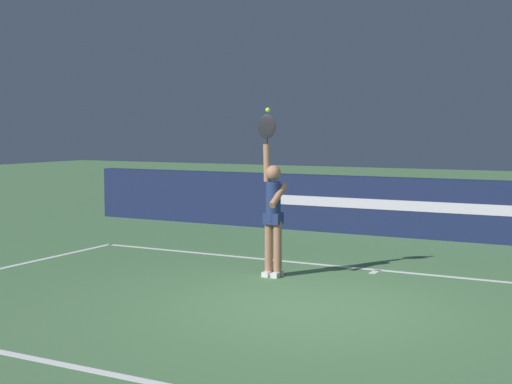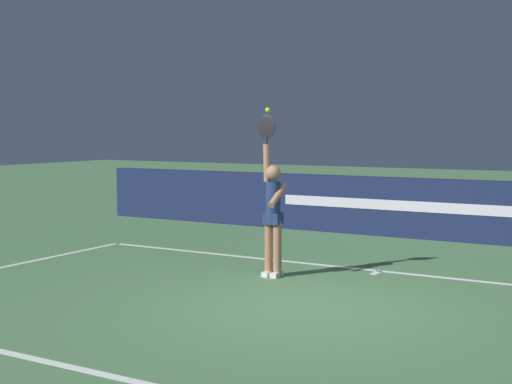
# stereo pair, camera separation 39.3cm
# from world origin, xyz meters

# --- Properties ---
(ground_plane) EXTENTS (60.00, 60.00, 0.00)m
(ground_plane) POSITION_xyz_m (0.00, 0.00, 0.00)
(ground_plane) COLOR #4E7A4B
(court_lines) EXTENTS (10.23, 5.51, 0.00)m
(court_lines) POSITION_xyz_m (0.00, -0.19, 0.00)
(court_lines) COLOR white
(court_lines) RESTS_ON ground
(back_wall) EXTENTS (15.75, 0.27, 1.16)m
(back_wall) POSITION_xyz_m (-0.00, 5.89, 0.58)
(back_wall) COLOR #182249
(back_wall) RESTS_ON ground
(tennis_player) EXTENTS (0.41, 0.45, 2.31)m
(tennis_player) POSITION_xyz_m (-1.19, 1.38, 0.95)
(tennis_player) COLOR #A47054
(tennis_player) RESTS_ON ground
(tennis_ball) EXTENTS (0.07, 0.07, 0.07)m
(tennis_ball) POSITION_xyz_m (-1.26, 1.35, 2.36)
(tennis_ball) COLOR #C8DE2E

